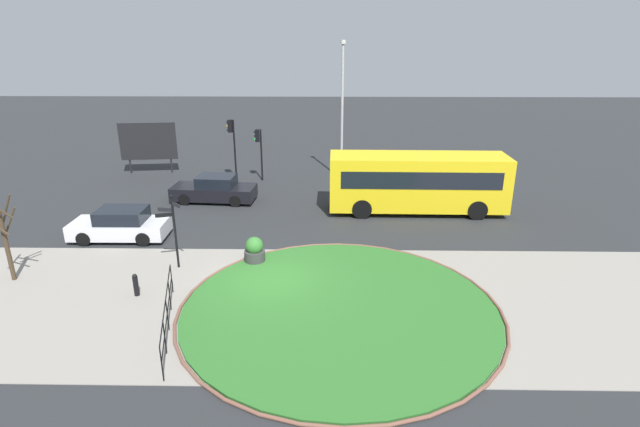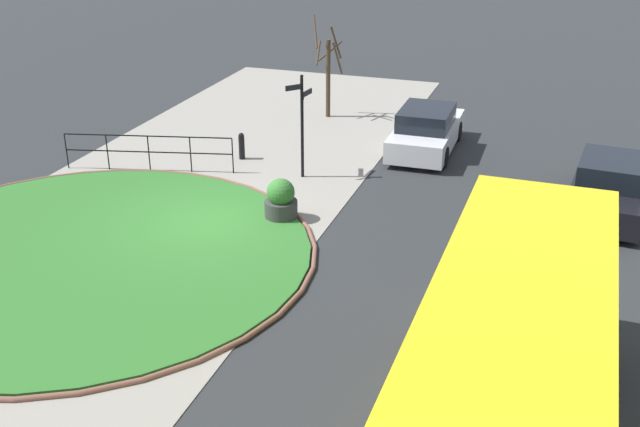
{
  "view_description": "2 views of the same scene",
  "coord_description": "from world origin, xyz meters",
  "px_view_note": "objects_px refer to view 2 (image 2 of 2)",
  "views": [
    {
      "loc": [
        2.14,
        -16.75,
        8.83
      ],
      "look_at": [
        1.8,
        3.1,
        1.64
      ],
      "focal_mm": 27.7,
      "sensor_mm": 36.0,
      "label": 1
    },
    {
      "loc": [
        16.07,
        8.42,
        8.3
      ],
      "look_at": [
        1.59,
        3.52,
        1.48
      ],
      "focal_mm": 43.43,
      "sensor_mm": 36.0,
      "label": 2
    }
  ],
  "objects_px": {
    "signpost_directional": "(302,118)",
    "planter_near_signpost": "(281,201)",
    "car_near_lane": "(426,131)",
    "bollard_foreground": "(242,146)",
    "car_far_lane": "(610,186)",
    "bus_yellow": "(509,390)",
    "street_tree_bare": "(328,69)"
  },
  "relations": [
    {
      "from": "signpost_directional",
      "to": "car_far_lane",
      "type": "bearing_deg",
      "value": 92.11
    },
    {
      "from": "bus_yellow",
      "to": "street_tree_bare",
      "type": "bearing_deg",
      "value": -153.21
    },
    {
      "from": "signpost_directional",
      "to": "car_far_lane",
      "type": "relative_size",
      "value": 0.65
    },
    {
      "from": "signpost_directional",
      "to": "planter_near_signpost",
      "type": "height_order",
      "value": "signpost_directional"
    },
    {
      "from": "bus_yellow",
      "to": "street_tree_bare",
      "type": "height_order",
      "value": "street_tree_bare"
    },
    {
      "from": "bus_yellow",
      "to": "car_far_lane",
      "type": "bearing_deg",
      "value": 172.96
    },
    {
      "from": "signpost_directional",
      "to": "bus_yellow",
      "type": "height_order",
      "value": "signpost_directional"
    },
    {
      "from": "car_far_lane",
      "to": "bus_yellow",
      "type": "bearing_deg",
      "value": 176.83
    },
    {
      "from": "signpost_directional",
      "to": "car_near_lane",
      "type": "relative_size",
      "value": 0.71
    },
    {
      "from": "bollard_foreground",
      "to": "car_far_lane",
      "type": "distance_m",
      "value": 10.79
    },
    {
      "from": "bollard_foreground",
      "to": "car_near_lane",
      "type": "height_order",
      "value": "car_near_lane"
    },
    {
      "from": "signpost_directional",
      "to": "car_far_lane",
      "type": "height_order",
      "value": "signpost_directional"
    },
    {
      "from": "bus_yellow",
      "to": "planter_near_signpost",
      "type": "relative_size",
      "value": 8.14
    },
    {
      "from": "car_far_lane",
      "to": "planter_near_signpost",
      "type": "distance_m",
      "value": 8.65
    },
    {
      "from": "bollard_foreground",
      "to": "car_far_lane",
      "type": "xyz_separation_m",
      "value": [
        0.48,
        10.78,
        0.23
      ]
    },
    {
      "from": "signpost_directional",
      "to": "bus_yellow",
      "type": "relative_size",
      "value": 0.33
    },
    {
      "from": "car_near_lane",
      "to": "street_tree_bare",
      "type": "bearing_deg",
      "value": 57.99
    },
    {
      "from": "bollard_foreground",
      "to": "signpost_directional",
      "type": "bearing_deg",
      "value": 70.91
    },
    {
      "from": "car_near_lane",
      "to": "car_far_lane",
      "type": "xyz_separation_m",
      "value": [
        3.11,
        5.53,
        0.0
      ]
    },
    {
      "from": "bollard_foreground",
      "to": "car_near_lane",
      "type": "xyz_separation_m",
      "value": [
        -2.63,
        5.25,
        0.23
      ]
    },
    {
      "from": "signpost_directional",
      "to": "car_near_lane",
      "type": "distance_m",
      "value": 4.66
    },
    {
      "from": "bollard_foreground",
      "to": "planter_near_signpost",
      "type": "bearing_deg",
      "value": 36.12
    },
    {
      "from": "car_near_lane",
      "to": "planter_near_signpost",
      "type": "relative_size",
      "value": 3.83
    },
    {
      "from": "bollard_foreground",
      "to": "bus_yellow",
      "type": "bearing_deg",
      "value": 38.8
    },
    {
      "from": "signpost_directional",
      "to": "bus_yellow",
      "type": "xyz_separation_m",
      "value": [
        10.73,
        6.97,
        -0.16
      ]
    },
    {
      "from": "bus_yellow",
      "to": "car_far_lane",
      "type": "relative_size",
      "value": 1.94
    },
    {
      "from": "car_near_lane",
      "to": "street_tree_bare",
      "type": "height_order",
      "value": "street_tree_bare"
    },
    {
      "from": "car_far_lane",
      "to": "street_tree_bare",
      "type": "distance_m",
      "value": 11.23
    },
    {
      "from": "car_near_lane",
      "to": "street_tree_bare",
      "type": "relative_size",
      "value": 1.19
    },
    {
      "from": "bollard_foreground",
      "to": "car_far_lane",
      "type": "height_order",
      "value": "car_far_lane"
    },
    {
      "from": "car_near_lane",
      "to": "bollard_foreground",
      "type": "bearing_deg",
      "value": 116.05
    },
    {
      "from": "signpost_directional",
      "to": "car_near_lane",
      "type": "height_order",
      "value": "signpost_directional"
    }
  ]
}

